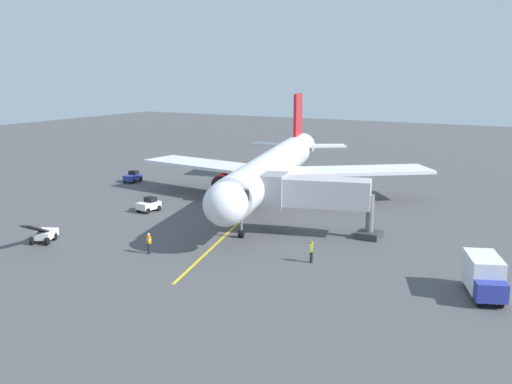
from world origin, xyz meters
name	(u,v)px	position (x,y,z in m)	size (l,w,h in m)	color
ground_plane	(288,205)	(0.00, 0.00, 0.00)	(220.00, 220.00, 0.00)	#4C4C4F
apron_lead_in_line	(246,216)	(1.73, 6.26, 0.01)	(0.24, 40.00, 0.01)	yellow
airplane	(274,168)	(1.80, -0.01, 4.00)	(33.59, 39.71, 11.50)	white
jet_bridge	(306,193)	(-6.34, 9.46, 3.76)	(11.46, 5.53, 5.40)	#B7B7BC
ground_crew_marshaller	(312,251)	(-10.01, 16.61, 0.89)	(0.39, 0.47, 1.71)	#23232D
ground_crew_wing_walker	(149,243)	(2.35, 20.87, 0.89)	(0.46, 0.38, 1.71)	#23232D
belt_loader_near_nose	(44,234)	(12.35, 22.71, 0.71)	(2.98, 4.67, 2.32)	white
tug_portside	(133,177)	(23.90, -2.27, 0.70)	(1.77, 2.44, 1.50)	#2D3899
box_truck_starboard_side	(484,276)	(-22.60, 17.44, 1.39)	(3.47, 4.99, 2.62)	#2D3899
tug_rear_apron	(149,205)	(11.60, 9.53, 0.70)	(1.82, 2.48, 1.50)	white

